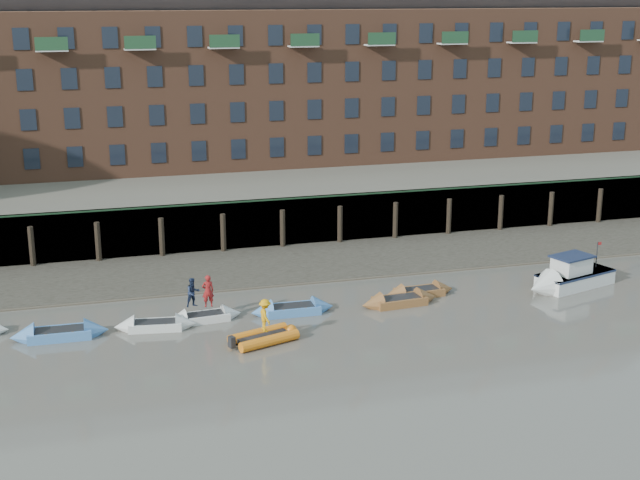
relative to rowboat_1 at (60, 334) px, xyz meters
name	(u,v)px	position (x,y,z in m)	size (l,w,h in m)	color
ground	(352,385)	(12.38, -9.08, -0.24)	(220.00, 220.00, 0.00)	#5F5A52
foreshore	(266,266)	(12.38, 8.92, -0.24)	(110.00, 8.00, 0.50)	#3D382F
mud_band	(278,283)	(12.38, 5.52, -0.24)	(110.00, 1.60, 0.10)	#4C4336
river_wall	(251,224)	(12.38, 13.30, 1.35)	(110.00, 1.23, 3.30)	#2D2A26
bank_terrace	(218,183)	(12.38, 26.92, 1.36)	(110.00, 28.00, 3.20)	#5E594D
apartment_terrace	(212,40)	(12.38, 27.91, 12.58)	(80.60, 15.56, 20.98)	brown
rowboat_1	(60,334)	(0.00, 0.00, 0.00)	(4.78, 1.46, 1.38)	#467CBE
rowboat_2	(155,325)	(4.70, -0.04, -0.03)	(4.27, 1.75, 1.20)	silver
rowboat_3	(204,317)	(7.29, 0.47, -0.04)	(4.04, 1.47, 1.15)	silver
rowboat_4	(293,309)	(11.99, 0.29, -0.01)	(4.53, 1.39, 1.31)	#467CBE
rowboat_5	(400,301)	(17.98, 0.01, -0.01)	(4.57, 1.67, 1.30)	brown
rowboat_6	(419,292)	(19.59, 1.13, -0.03)	(4.28, 1.48, 1.22)	brown
rib_tender	(266,337)	(9.79, -3.18, 0.02)	(3.59, 2.58, 0.61)	orange
motor_launch	(563,279)	(28.04, 0.00, 0.38)	(6.25, 3.61, 2.45)	silver
person_rower_a	(208,291)	(7.52, 0.45, 1.39)	(0.63, 0.41, 1.72)	maroon
person_rower_b	(193,292)	(6.77, 0.67, 1.31)	(0.76, 0.59, 1.55)	#19233F
person_rib_crew	(265,315)	(9.76, -3.22, 1.14)	(1.06, 0.61, 1.65)	orange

